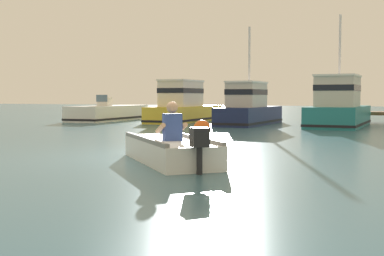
% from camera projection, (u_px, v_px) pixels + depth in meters
% --- Properties ---
extents(ground_plane, '(120.00, 120.00, 0.00)m').
position_uv_depth(ground_plane, '(154.00, 156.00, 10.93)').
color(ground_plane, '#386070').
extents(rowboat_with_person, '(2.97, 3.15, 1.19)m').
position_uv_depth(rowboat_with_person, '(169.00, 149.00, 9.99)').
color(rowboat_with_person, white).
rests_on(rowboat_with_person, ground).
extents(moored_boat_white, '(2.06, 5.81, 1.37)m').
position_uv_depth(moored_boat_white, '(109.00, 113.00, 27.36)').
color(moored_boat_white, white).
rests_on(moored_boat_white, ground).
extents(moored_boat_yellow, '(1.83, 6.23, 2.12)m').
position_uv_depth(moored_boat_yellow, '(184.00, 107.00, 25.88)').
color(moored_boat_yellow, gold).
rests_on(moored_boat_yellow, ground).
extents(moored_boat_navy, '(1.87, 5.30, 4.42)m').
position_uv_depth(moored_boat_navy, '(249.00, 109.00, 23.09)').
color(moored_boat_navy, '#19234C').
rests_on(moored_boat_navy, ground).
extents(moored_boat_teal, '(2.28, 5.52, 4.73)m').
position_uv_depth(moored_boat_teal, '(339.00, 108.00, 21.60)').
color(moored_boat_teal, '#1E727A').
rests_on(moored_boat_teal, ground).
extents(mooring_buoy, '(0.56, 0.56, 0.56)m').
position_uv_depth(mooring_buoy, '(202.00, 129.00, 15.82)').
color(mooring_buoy, '#E55919').
rests_on(mooring_buoy, ground).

